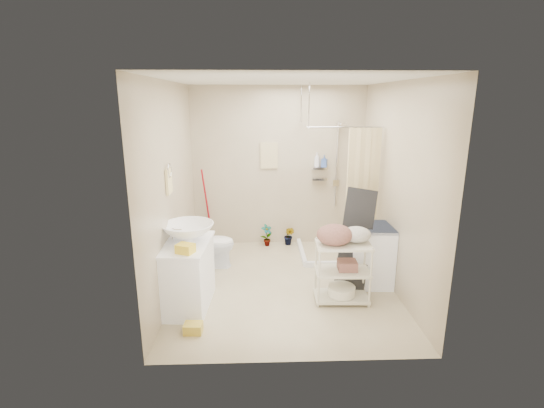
{
  "coord_description": "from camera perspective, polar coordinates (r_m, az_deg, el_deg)",
  "views": [
    {
      "loc": [
        -0.33,
        -4.78,
        2.38
      ],
      "look_at": [
        -0.15,
        0.25,
        1.04
      ],
      "focal_mm": 26.0,
      "sensor_mm": 36.0,
      "label": 1
    }
  ],
  "objects": [
    {
      "name": "floor",
      "position": [
        5.35,
        1.73,
        -11.54
      ],
      "size": [
        3.2,
        3.2,
        0.0
      ],
      "primitive_type": "plane",
      "color": "#C5B994",
      "rests_on": "ground"
    },
    {
      "name": "ceiling",
      "position": [
        4.79,
        1.99,
        17.52
      ],
      "size": [
        2.8,
        3.2,
        0.04
      ],
      "primitive_type": "cube",
      "color": "silver",
      "rests_on": "ground"
    },
    {
      "name": "wall_back",
      "position": [
        6.48,
        0.91,
        5.3
      ],
      "size": [
        2.8,
        0.04,
        2.6
      ],
      "primitive_type": "cube",
      "color": "#BCAE92",
      "rests_on": "ground"
    },
    {
      "name": "wall_front",
      "position": [
        3.37,
        3.66,
        -3.85
      ],
      "size": [
        2.8,
        0.04,
        2.6
      ],
      "primitive_type": "cube",
      "color": "#BCAE92",
      "rests_on": "ground"
    },
    {
      "name": "wall_left",
      "position": [
        5.01,
        -14.33,
        1.98
      ],
      "size": [
        0.04,
        3.2,
        2.6
      ],
      "primitive_type": "cube",
      "color": "#BCAE92",
      "rests_on": "ground"
    },
    {
      "name": "wall_right",
      "position": [
        5.19,
        17.47,
        2.2
      ],
      "size": [
        0.04,
        3.2,
        2.6
      ],
      "primitive_type": "cube",
      "color": "#BCAE92",
      "rests_on": "ground"
    },
    {
      "name": "vanity",
      "position": [
        4.79,
        -12.04,
        -9.97
      ],
      "size": [
        0.56,
        0.93,
        0.79
      ],
      "primitive_type": "cube",
      "rotation": [
        0.0,
        0.0,
        -0.06
      ],
      "color": "white",
      "rests_on": "ground"
    },
    {
      "name": "sink",
      "position": [
        4.69,
        -12.05,
        -3.96
      ],
      "size": [
        0.7,
        0.7,
        0.21
      ],
      "primitive_type": "imported",
      "rotation": [
        0.0,
        0.0,
        -0.18
      ],
      "color": "white",
      "rests_on": "vanity"
    },
    {
      "name": "counter_basket",
      "position": [
        4.33,
        -12.44,
        -6.32
      ],
      "size": [
        0.22,
        0.2,
        0.1
      ],
      "primitive_type": "cube",
      "rotation": [
        0.0,
        0.0,
        -0.41
      ],
      "color": "yellow",
      "rests_on": "vanity"
    },
    {
      "name": "floor_basket",
      "position": [
        4.41,
        -11.35,
        -16.97
      ],
      "size": [
        0.29,
        0.22,
        0.15
      ],
      "primitive_type": "cube",
      "rotation": [
        0.0,
        0.0,
        -0.04
      ],
      "color": "gold",
      "rests_on": "ground"
    },
    {
      "name": "toilet",
      "position": [
        5.83,
        -8.96,
        -5.63
      ],
      "size": [
        0.71,
        0.42,
        0.71
      ],
      "primitive_type": "imported",
      "rotation": [
        0.0,
        0.0,
        1.53
      ],
      "color": "white",
      "rests_on": "ground"
    },
    {
      "name": "mop",
      "position": [
        6.6,
        -9.76,
        -0.5
      ],
      "size": [
        0.16,
        0.16,
        1.3
      ],
      "primitive_type": null,
      "rotation": [
        0.0,
        0.0,
        0.31
      ],
      "color": "#A10914",
      "rests_on": "ground"
    },
    {
      "name": "potted_plant_a",
      "position": [
        6.59,
        -0.76,
        -4.55
      ],
      "size": [
        0.24,
        0.22,
        0.37
      ],
      "primitive_type": "imported",
      "rotation": [
        0.0,
        0.0,
        0.56
      ],
      "color": "maroon",
      "rests_on": "ground"
    },
    {
      "name": "potted_plant_b",
      "position": [
        6.65,
        2.49,
        -4.62
      ],
      "size": [
        0.22,
        0.21,
        0.32
      ],
      "primitive_type": "imported",
      "rotation": [
        0.0,
        0.0,
        -0.51
      ],
      "color": "brown",
      "rests_on": "ground"
    },
    {
      "name": "hanging_towel",
      "position": [
        6.42,
        -0.42,
        7.03
      ],
      "size": [
        0.28,
        0.03,
        0.42
      ],
      "primitive_type": "cube",
      "color": "beige",
      "rests_on": "wall_back"
    },
    {
      "name": "towel_ring",
      "position": [
        4.78,
        -14.72,
        3.43
      ],
      "size": [
        0.04,
        0.22,
        0.34
      ],
      "primitive_type": null,
      "color": "#FEEA9B",
      "rests_on": "wall_left"
    },
    {
      "name": "tp_holder",
      "position": [
        5.21,
        -13.38,
        -4.11
      ],
      "size": [
        0.08,
        0.12,
        0.14
      ],
      "primitive_type": null,
      "color": "white",
      "rests_on": "wall_left"
    },
    {
      "name": "shower",
      "position": [
        6.09,
        9.18,
        2.1
      ],
      "size": [
        1.1,
        1.1,
        2.1
      ],
      "primitive_type": null,
      "color": "silver",
      "rests_on": "ground"
    },
    {
      "name": "shampoo_bottle_a",
      "position": [
        6.46,
        6.51,
        6.4
      ],
      "size": [
        0.11,
        0.11,
        0.23
      ],
      "primitive_type": "imported",
      "rotation": [
        0.0,
        0.0,
        0.23
      ],
      "color": "silver",
      "rests_on": "shower"
    },
    {
      "name": "shampoo_bottle_b",
      "position": [
        6.46,
        7.57,
        6.19
      ],
      "size": [
        0.11,
        0.11,
        0.19
      ],
      "primitive_type": "imported",
      "rotation": [
        0.0,
        0.0,
        -0.4
      ],
      "color": "#334F94",
      "rests_on": "shower"
    },
    {
      "name": "washing_machine",
      "position": [
        5.4,
        14.0,
        -7.11
      ],
      "size": [
        0.57,
        0.59,
        0.79
      ],
      "primitive_type": "cube",
      "rotation": [
        0.0,
        0.0,
        -0.06
      ],
      "color": "white",
      "rests_on": "ground"
    },
    {
      "name": "laundry_rack",
      "position": [
        4.84,
        10.18,
        -8.95
      ],
      "size": [
        0.66,
        0.4,
        0.89
      ],
      "primitive_type": null,
      "rotation": [
        0.0,
        0.0,
        -0.04
      ],
      "color": "beige",
      "rests_on": "ground"
    },
    {
      "name": "ironing_board",
      "position": [
        5.11,
        12.03,
        -4.98
      ],
      "size": [
        0.39,
        0.15,
        1.34
      ],
      "primitive_type": null,
      "rotation": [
        0.0,
        0.0,
        -0.11
      ],
      "color": "black",
      "rests_on": "ground"
    }
  ]
}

